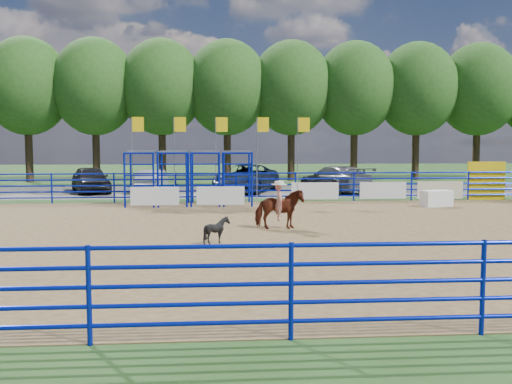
# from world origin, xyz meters

# --- Properties ---
(ground) EXTENTS (120.00, 120.00, 0.00)m
(ground) POSITION_xyz_m (0.00, 0.00, 0.00)
(ground) COLOR #2F5421
(ground) RESTS_ON ground
(arena_dirt) EXTENTS (30.00, 20.00, 0.02)m
(arena_dirt) POSITION_xyz_m (0.00, 0.00, 0.01)
(arena_dirt) COLOR olive
(arena_dirt) RESTS_ON ground
(gravel_strip) EXTENTS (40.00, 10.00, 0.01)m
(gravel_strip) POSITION_xyz_m (0.00, 17.00, 0.01)
(gravel_strip) COLOR slate
(gravel_strip) RESTS_ON ground
(announcer_table) EXTENTS (1.53, 1.01, 0.75)m
(announcer_table) POSITION_xyz_m (9.21, 7.22, 0.40)
(announcer_table) COLOR white
(announcer_table) RESTS_ON arena_dirt
(horse_and_rider) EXTENTS (1.65, 0.78, 2.29)m
(horse_and_rider) POSITION_xyz_m (1.11, 0.93, 0.82)
(horse_and_rider) COLOR #622513
(horse_and_rider) RESTS_ON arena_dirt
(calf) EXTENTS (0.82, 0.75, 0.80)m
(calf) POSITION_xyz_m (-1.05, -1.73, 0.42)
(calf) COLOR black
(calf) RESTS_ON arena_dirt
(car_a) EXTENTS (3.34, 5.00, 1.58)m
(car_a) POSITION_xyz_m (-8.38, 15.99, 0.80)
(car_a) COLOR black
(car_a) RESTS_ON gravel_strip
(car_b) EXTENTS (1.61, 4.26, 1.39)m
(car_b) POSITION_xyz_m (-4.68, 15.32, 0.70)
(car_b) COLOR gray
(car_b) RESTS_ON gravel_strip
(car_c) EXTENTS (4.73, 6.53, 1.65)m
(car_c) POSITION_xyz_m (0.87, 15.74, 0.83)
(car_c) COLOR #141C34
(car_c) RESTS_ON gravel_strip
(car_d) EXTENTS (4.13, 5.92, 1.59)m
(car_d) POSITION_xyz_m (6.16, 15.25, 0.81)
(car_d) COLOR #5E5E61
(car_d) RESTS_ON gravel_strip
(perimeter_fence) EXTENTS (30.10, 20.10, 1.50)m
(perimeter_fence) POSITION_xyz_m (0.00, 0.00, 0.75)
(perimeter_fence) COLOR #081AB8
(perimeter_fence) RESTS_ON ground
(chute_assembly) EXTENTS (19.32, 2.41, 4.20)m
(chute_assembly) POSITION_xyz_m (-1.90, 8.84, 1.26)
(chute_assembly) COLOR #081AB8
(chute_assembly) RESTS_ON ground
(treeline) EXTENTS (56.40, 6.40, 11.24)m
(treeline) POSITION_xyz_m (0.00, 26.00, 7.53)
(treeline) COLOR #3F2B19
(treeline) RESTS_ON ground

